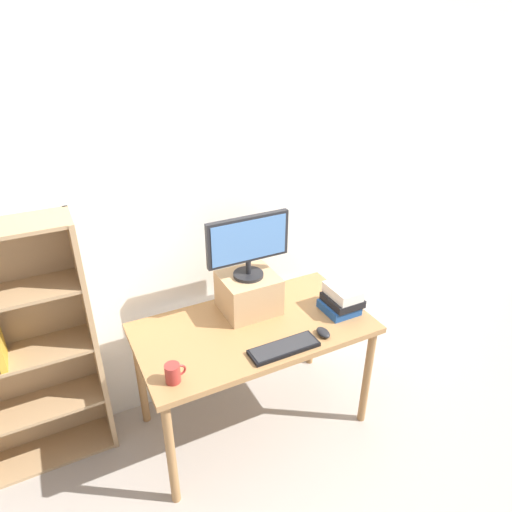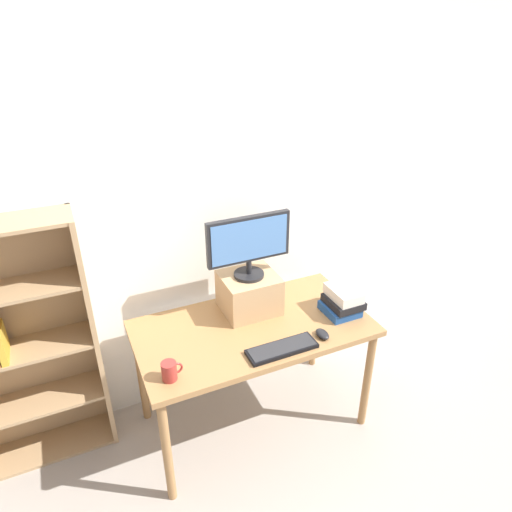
{
  "view_description": "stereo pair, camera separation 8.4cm",
  "coord_description": "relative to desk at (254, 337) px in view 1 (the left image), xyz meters",
  "views": [
    {
      "loc": [
        -0.97,
        -1.97,
        2.39
      ],
      "look_at": [
        0.05,
        0.07,
        1.19
      ],
      "focal_mm": 32.0,
      "sensor_mm": 36.0,
      "label": 1
    },
    {
      "loc": [
        -0.9,
        -2.01,
        2.39
      ],
      "look_at": [
        0.05,
        0.07,
        1.19
      ],
      "focal_mm": 32.0,
      "sensor_mm": 36.0,
      "label": 2
    }
  ],
  "objects": [
    {
      "name": "keyboard",
      "position": [
        0.05,
        -0.27,
        0.09
      ],
      "size": [
        0.4,
        0.13,
        0.02
      ],
      "color": "black",
      "rests_on": "desk"
    },
    {
      "name": "riser_box",
      "position": [
        0.05,
        0.17,
        0.2
      ],
      "size": [
        0.33,
        0.31,
        0.24
      ],
      "color": "tan",
      "rests_on": "desk"
    },
    {
      "name": "bookshelf_unit",
      "position": [
        -1.28,
        0.34,
        0.09
      ],
      "size": [
        0.79,
        0.28,
        1.52
      ],
      "color": "tan",
      "rests_on": "ground_plane"
    },
    {
      "name": "book_stack",
      "position": [
        0.56,
        -0.1,
        0.16
      ],
      "size": [
        0.21,
        0.23,
        0.17
      ],
      "color": "navy",
      "rests_on": "desk"
    },
    {
      "name": "coffee_mug",
      "position": [
        -0.56,
        -0.23,
        0.13
      ],
      "size": [
        0.11,
        0.08,
        0.1
      ],
      "color": "#9E2D28",
      "rests_on": "desk"
    },
    {
      "name": "computer_monitor",
      "position": [
        0.05,
        0.17,
        0.54
      ],
      "size": [
        0.51,
        0.18,
        0.39
      ],
      "color": "black",
      "rests_on": "riser_box"
    },
    {
      "name": "ground_plane",
      "position": [
        0.0,
        0.0,
        -0.69
      ],
      "size": [
        12.0,
        12.0,
        0.0
      ],
      "primitive_type": "plane",
      "color": "#9E9389"
    },
    {
      "name": "back_wall",
      "position": [
        0.0,
        0.5,
        0.61
      ],
      "size": [
        7.0,
        0.08,
        2.6
      ],
      "color": "silver",
      "rests_on": "ground_plane"
    },
    {
      "name": "desk",
      "position": [
        0.0,
        0.0,
        0.0
      ],
      "size": [
        1.39,
        0.74,
        0.77
      ],
      "color": "#9E7042",
      "rests_on": "ground_plane"
    },
    {
      "name": "computer_mouse",
      "position": [
        0.32,
        -0.26,
        0.1
      ],
      "size": [
        0.06,
        0.1,
        0.04
      ],
      "color": "black",
      "rests_on": "desk"
    }
  ]
}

